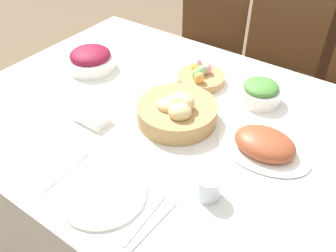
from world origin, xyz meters
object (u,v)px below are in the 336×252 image
at_px(egg_basket, 201,76).
at_px(butter_dish, 92,118).
at_px(chair_far_left, 203,49).
at_px(bread_basket, 177,111).
at_px(drinking_cup, 209,187).
at_px(beet_salad_bowl, 91,59).
at_px(fork, 66,171).
at_px(spoon, 154,225).
at_px(green_salad_bowl, 260,92).
at_px(dinner_plate, 103,193).
at_px(chair_far_center, 273,71).
at_px(ham_platter, 264,145).
at_px(knife, 145,220).

height_order(egg_basket, butter_dish, egg_basket).
xyz_separation_m(chair_far_left, egg_basket, (0.37, -0.67, 0.27)).
distance_m(bread_basket, drinking_cup, 0.35).
height_order(beet_salad_bowl, fork, beet_salad_bowl).
bearing_deg(butter_dish, spoon, -26.94).
bearing_deg(drinking_cup, green_salad_bowl, 98.27).
bearing_deg(egg_basket, bread_basket, -76.39).
bearing_deg(dinner_plate, egg_basket, 96.87).
height_order(drinking_cup, butter_dish, drinking_cup).
bearing_deg(chair_far_center, ham_platter, -77.58).
distance_m(knife, butter_dish, 0.47).
height_order(bread_basket, egg_basket, bread_basket).
xyz_separation_m(fork, drinking_cup, (0.40, 0.17, 0.03)).
bearing_deg(butter_dish, chair_far_left, 99.72).
height_order(egg_basket, beet_salad_bowl, beet_salad_bowl).
relative_size(beet_salad_bowl, spoon, 1.09).
bearing_deg(chair_far_center, green_salad_bowl, -81.47).
xyz_separation_m(dinner_plate, spoon, (0.18, -0.00, -0.00)).
xyz_separation_m(chair_far_center, chair_far_left, (-0.46, -0.00, 0.00)).
xyz_separation_m(ham_platter, drinking_cup, (-0.05, -0.26, 0.01)).
bearing_deg(chair_far_center, egg_basket, -102.98).
distance_m(green_salad_bowl, beet_salad_bowl, 0.72).
height_order(dinner_plate, fork, dinner_plate).
xyz_separation_m(bread_basket, spoon, (0.20, -0.40, -0.04)).
xyz_separation_m(beet_salad_bowl, spoon, (0.70, -0.49, -0.04)).
height_order(chair_far_center, bread_basket, chair_far_center).
bearing_deg(chair_far_left, egg_basket, -66.53).
bearing_deg(butter_dish, drinking_cup, -6.20).
xyz_separation_m(fork, spoon, (0.33, 0.00, 0.00)).
distance_m(green_salad_bowl, spoon, 0.68).
relative_size(egg_basket, butter_dish, 1.59).
bearing_deg(beet_salad_bowl, knife, -35.93).
relative_size(bread_basket, drinking_cup, 3.86).
distance_m(bread_basket, fork, 0.42).
distance_m(chair_far_left, knife, 1.48).
bearing_deg(chair_far_left, chair_far_center, -5.38).
bearing_deg(green_salad_bowl, spoon, -89.24).
relative_size(chair_far_center, ham_platter, 2.97).
height_order(green_salad_bowl, dinner_plate, green_salad_bowl).
bearing_deg(dinner_plate, fork, -180.00).
bearing_deg(spoon, knife, -177.05).
bearing_deg(beet_salad_bowl, butter_dish, -45.01).
height_order(egg_basket, green_salad_bowl, green_salad_bowl).
distance_m(green_salad_bowl, knife, 0.68).
bearing_deg(beet_salad_bowl, chair_far_left, 84.92).
xyz_separation_m(chair_far_left, butter_dish, (0.19, -1.11, 0.26)).
relative_size(knife, drinking_cup, 2.57).
height_order(egg_basket, ham_platter, egg_basket).
bearing_deg(knife, green_salad_bowl, 85.27).
xyz_separation_m(chair_far_center, beet_salad_bowl, (-0.53, -0.85, 0.29)).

